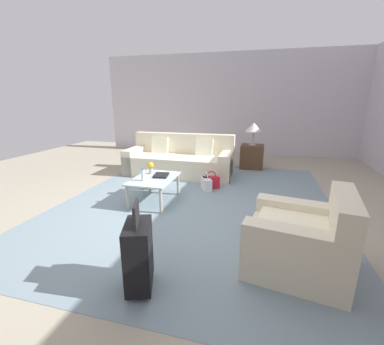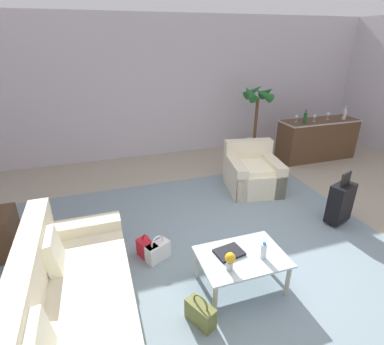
{
  "view_description": "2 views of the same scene",
  "coord_description": "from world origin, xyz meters",
  "px_view_note": "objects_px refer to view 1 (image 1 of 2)",
  "views": [
    {
      "loc": [
        3.4,
        1.17,
        1.68
      ],
      "look_at": [
        -0.21,
        0.21,
        0.62
      ],
      "focal_mm": 24.0,
      "sensor_mm": 36.0,
      "label": 1
    },
    {
      "loc": [
        -1.74,
        -2.81,
        2.62
      ],
      "look_at": [
        -0.65,
        0.5,
        1.04
      ],
      "focal_mm": 28.0,
      "sensor_mm": 36.0,
      "label": 2
    }
  ],
  "objects_px": {
    "armchair": "(304,243)",
    "flower_vase": "(151,167)",
    "coffee_table": "(154,181)",
    "side_table": "(252,156)",
    "water_bottle": "(143,175)",
    "suitcase_black": "(139,254)",
    "handbag_olive": "(151,182)",
    "handbag_red": "(211,182)",
    "table_lamp": "(254,128)",
    "handbag_white": "(206,184)",
    "coffee_table_book": "(161,175)",
    "couch": "(181,161)"
  },
  "relations": [
    {
      "from": "coffee_table_book",
      "to": "table_lamp",
      "type": "relative_size",
      "value": 0.54
    },
    {
      "from": "coffee_table",
      "to": "handbag_olive",
      "type": "height_order",
      "value": "coffee_table"
    },
    {
      "from": "armchair",
      "to": "handbag_olive",
      "type": "bearing_deg",
      "value": -127.47
    },
    {
      "from": "water_bottle",
      "to": "side_table",
      "type": "xyz_separation_m",
      "value": [
        -3.0,
        1.6,
        -0.23
      ]
    },
    {
      "from": "flower_vase",
      "to": "side_table",
      "type": "height_order",
      "value": "flower_vase"
    },
    {
      "from": "coffee_table",
      "to": "handbag_olive",
      "type": "relative_size",
      "value": 2.67
    },
    {
      "from": "coffee_table",
      "to": "suitcase_black",
      "type": "relative_size",
      "value": 1.12
    },
    {
      "from": "couch",
      "to": "table_lamp",
      "type": "relative_size",
      "value": 4.32
    },
    {
      "from": "handbag_olive",
      "to": "handbag_red",
      "type": "distance_m",
      "value": 1.17
    },
    {
      "from": "couch",
      "to": "side_table",
      "type": "distance_m",
      "value": 1.88
    },
    {
      "from": "side_table",
      "to": "handbag_white",
      "type": "bearing_deg",
      "value": -20.95
    },
    {
      "from": "flower_vase",
      "to": "handbag_red",
      "type": "xyz_separation_m",
      "value": [
        -0.7,
        0.95,
        -0.42
      ]
    },
    {
      "from": "couch",
      "to": "coffee_table",
      "type": "xyz_separation_m",
      "value": [
        1.8,
        0.1,
        0.07
      ]
    },
    {
      "from": "water_bottle",
      "to": "suitcase_black",
      "type": "relative_size",
      "value": 0.24
    },
    {
      "from": "armchair",
      "to": "flower_vase",
      "type": "relative_size",
      "value": 5.28
    },
    {
      "from": "armchair",
      "to": "handbag_red",
      "type": "distance_m",
      "value": 2.62
    },
    {
      "from": "flower_vase",
      "to": "suitcase_black",
      "type": "bearing_deg",
      "value": 20.95
    },
    {
      "from": "armchair",
      "to": "water_bottle",
      "type": "distance_m",
      "value": 2.54
    },
    {
      "from": "coffee_table",
      "to": "flower_vase",
      "type": "height_order",
      "value": "flower_vase"
    },
    {
      "from": "side_table",
      "to": "suitcase_black",
      "type": "xyz_separation_m",
      "value": [
        4.8,
        -0.8,
        0.07
      ]
    },
    {
      "from": "flower_vase",
      "to": "table_lamp",
      "type": "distance_m",
      "value": 3.1
    },
    {
      "from": "table_lamp",
      "to": "armchair",
      "type": "bearing_deg",
      "value": 9.24
    },
    {
      "from": "coffee_table",
      "to": "handbag_red",
      "type": "height_order",
      "value": "coffee_table"
    },
    {
      "from": "armchair",
      "to": "handbag_white",
      "type": "height_order",
      "value": "armchair"
    },
    {
      "from": "coffee_table_book",
      "to": "handbag_white",
      "type": "distance_m",
      "value": 0.99
    },
    {
      "from": "table_lamp",
      "to": "side_table",
      "type": "bearing_deg",
      "value": 0.0
    },
    {
      "from": "armchair",
      "to": "handbag_red",
      "type": "relative_size",
      "value": 3.02
    },
    {
      "from": "armchair",
      "to": "water_bottle",
      "type": "relative_size",
      "value": 5.3
    },
    {
      "from": "handbag_red",
      "to": "couch",
      "type": "bearing_deg",
      "value": -134.55
    },
    {
      "from": "table_lamp",
      "to": "couch",
      "type": "bearing_deg",
      "value": -58.11
    },
    {
      "from": "water_bottle",
      "to": "side_table",
      "type": "distance_m",
      "value": 3.41
    },
    {
      "from": "handbag_olive",
      "to": "handbag_red",
      "type": "xyz_separation_m",
      "value": [
        -0.32,
        1.12,
        0.0
      ]
    },
    {
      "from": "couch",
      "to": "flower_vase",
      "type": "height_order",
      "value": "couch"
    },
    {
      "from": "armchair",
      "to": "flower_vase",
      "type": "height_order",
      "value": "armchair"
    },
    {
      "from": "coffee_table_book",
      "to": "handbag_olive",
      "type": "bearing_deg",
      "value": -148.95
    },
    {
      "from": "couch",
      "to": "coffee_table_book",
      "type": "bearing_deg",
      "value": 6.1
    },
    {
      "from": "handbag_olive",
      "to": "handbag_white",
      "type": "bearing_deg",
      "value": 100.66
    },
    {
      "from": "armchair",
      "to": "water_bottle",
      "type": "xyz_separation_m",
      "value": [
        -1.11,
        -2.27,
        0.23
      ]
    },
    {
      "from": "water_bottle",
      "to": "couch",
      "type": "bearing_deg",
      "value": 180.0
    },
    {
      "from": "side_table",
      "to": "flower_vase",
      "type": "bearing_deg",
      "value": -32.6
    },
    {
      "from": "armchair",
      "to": "coffee_table_book",
      "type": "distance_m",
      "value": 2.54
    },
    {
      "from": "handbag_red",
      "to": "flower_vase",
      "type": "bearing_deg",
      "value": -53.67
    },
    {
      "from": "handbag_olive",
      "to": "coffee_table_book",
      "type": "bearing_deg",
      "value": 40.11
    },
    {
      "from": "flower_vase",
      "to": "coffee_table_book",
      "type": "bearing_deg",
      "value": 66.5
    },
    {
      "from": "handbag_red",
      "to": "coffee_table",
      "type": "bearing_deg",
      "value": -41.05
    },
    {
      "from": "water_bottle",
      "to": "suitcase_black",
      "type": "distance_m",
      "value": 1.98
    },
    {
      "from": "water_bottle",
      "to": "flower_vase",
      "type": "bearing_deg",
      "value": -173.21
    },
    {
      "from": "table_lamp",
      "to": "handbag_white",
      "type": "bearing_deg",
      "value": -20.95
    },
    {
      "from": "flower_vase",
      "to": "side_table",
      "type": "xyz_separation_m",
      "value": [
        -2.58,
        1.65,
        -0.26
      ]
    },
    {
      "from": "water_bottle",
      "to": "handbag_red",
      "type": "distance_m",
      "value": 1.49
    }
  ]
}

